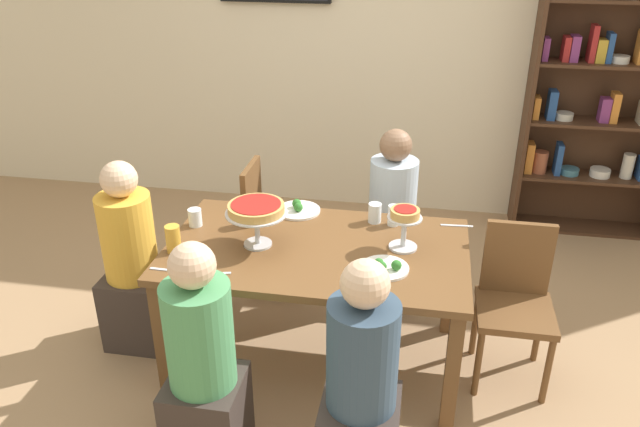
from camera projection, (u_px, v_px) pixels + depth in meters
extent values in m
plane|color=#9E7A56|center=(317.00, 358.00, 3.64)|extent=(12.00, 12.00, 0.00)
cube|color=beige|center=(367.00, 40.00, 4.96)|extent=(8.00, 0.12, 2.80)
cube|color=brown|center=(317.00, 250.00, 3.32)|extent=(1.59, 0.94, 0.04)
cube|color=brown|center=(163.00, 339.00, 3.24)|extent=(0.07, 0.07, 0.70)
cube|color=brown|center=(452.00, 373.00, 3.01)|extent=(0.07, 0.07, 0.70)
cube|color=brown|center=(214.00, 260.00, 3.96)|extent=(0.07, 0.07, 0.70)
cube|color=brown|center=(451.00, 282.00, 3.73)|extent=(0.07, 0.07, 0.70)
cube|color=#422819|center=(530.00, 92.00, 4.70)|extent=(0.03, 0.30, 2.20)
cube|color=#422819|center=(601.00, 91.00, 4.74)|extent=(1.10, 0.02, 2.20)
cube|color=#422819|center=(579.00, 227.00, 5.10)|extent=(1.04, 0.28, 0.02)
cube|color=#422819|center=(589.00, 177.00, 4.90)|extent=(1.04, 0.28, 0.02)
cube|color=#422819|center=(600.00, 123.00, 4.71)|extent=(1.04, 0.28, 0.02)
cube|color=#422819|center=(612.00, 64.00, 4.51)|extent=(1.04, 0.28, 0.02)
cube|color=#422819|center=(625.00, 0.00, 4.32)|extent=(1.04, 0.28, 0.02)
cube|color=orange|center=(529.00, 157.00, 4.92)|extent=(0.06, 0.13, 0.24)
cylinder|color=brown|center=(540.00, 162.00, 4.92)|extent=(0.11, 0.11, 0.17)
cube|color=navy|center=(558.00, 159.00, 4.88)|extent=(0.04, 0.13, 0.25)
cylinder|color=#3D7084|center=(569.00, 171.00, 4.91)|extent=(0.14, 0.14, 0.05)
cylinder|color=silver|center=(600.00, 172.00, 4.87)|extent=(0.15, 0.15, 0.06)
cylinder|color=beige|center=(628.00, 166.00, 4.81)|extent=(0.09, 0.09, 0.19)
cube|color=orange|center=(536.00, 107.00, 4.74)|extent=(0.04, 0.13, 0.17)
cube|color=navy|center=(552.00, 105.00, 4.71)|extent=(0.06, 0.13, 0.22)
cylinder|color=beige|center=(564.00, 116.00, 4.73)|extent=(0.13, 0.13, 0.05)
cube|color=#7A3370|center=(604.00, 110.00, 4.66)|extent=(0.07, 0.10, 0.18)
cube|color=orange|center=(614.00, 107.00, 4.64)|extent=(0.05, 0.12, 0.22)
cube|color=#7A3370|center=(545.00, 49.00, 4.55)|extent=(0.04, 0.13, 0.16)
cube|color=maroon|center=(566.00, 48.00, 4.52)|extent=(0.04, 0.13, 0.17)
cube|color=#7A3370|center=(574.00, 48.00, 4.51)|extent=(0.06, 0.13, 0.18)
cube|color=maroon|center=(593.00, 43.00, 4.48)|extent=(0.04, 0.13, 0.26)
cube|color=#B7932D|center=(600.00, 50.00, 4.49)|extent=(0.07, 0.13, 0.16)
cube|color=navy|center=(609.00, 47.00, 4.47)|extent=(0.04, 0.13, 0.21)
cylinder|color=silver|center=(620.00, 59.00, 4.49)|extent=(0.13, 0.13, 0.05)
cube|color=#382D28|center=(208.00, 418.00, 2.91)|extent=(0.34, 0.34, 0.45)
cylinder|color=#4C935B|center=(199.00, 335.00, 2.70)|extent=(0.30, 0.30, 0.50)
sphere|color=beige|center=(192.00, 265.00, 2.55)|extent=(0.20, 0.20, 0.20)
cube|color=#382D28|center=(389.00, 262.00, 4.18)|extent=(0.34, 0.34, 0.45)
cylinder|color=silver|center=(393.00, 197.00, 3.97)|extent=(0.30, 0.30, 0.50)
sphere|color=#846047|center=(396.00, 145.00, 3.81)|extent=(0.20, 0.20, 0.20)
cube|color=#382D28|center=(138.00, 308.00, 3.71)|extent=(0.34, 0.34, 0.45)
cylinder|color=gold|center=(127.00, 237.00, 3.50)|extent=(0.30, 0.30, 0.50)
sphere|color=beige|center=(118.00, 179.00, 3.34)|extent=(0.20, 0.20, 0.20)
cylinder|color=#33475B|center=(362.00, 356.00, 2.58)|extent=(0.30, 0.30, 0.50)
sphere|color=beige|center=(365.00, 284.00, 2.42)|extent=(0.20, 0.20, 0.20)
cube|color=brown|center=(279.00, 228.00, 4.17)|extent=(0.40, 0.40, 0.04)
cube|color=brown|center=(252.00, 195.00, 4.10)|extent=(0.04, 0.36, 0.42)
cylinder|color=brown|center=(310.00, 247.00, 4.40)|extent=(0.04, 0.04, 0.41)
cylinder|color=brown|center=(300.00, 273.00, 4.09)|extent=(0.04, 0.04, 0.41)
cylinder|color=brown|center=(262.00, 243.00, 4.45)|extent=(0.04, 0.04, 0.41)
cylinder|color=brown|center=(248.00, 268.00, 4.14)|extent=(0.04, 0.04, 0.41)
cube|color=brown|center=(515.00, 312.00, 3.32)|extent=(0.40, 0.40, 0.04)
cube|color=brown|center=(518.00, 258.00, 3.37)|extent=(0.36, 0.04, 0.42)
cylinder|color=brown|center=(547.00, 371.00, 3.23)|extent=(0.04, 0.04, 0.41)
cylinder|color=brown|center=(478.00, 363.00, 3.29)|extent=(0.04, 0.04, 0.41)
cylinder|color=brown|center=(538.00, 331.00, 3.54)|extent=(0.04, 0.04, 0.41)
cylinder|color=brown|center=(475.00, 324.00, 3.60)|extent=(0.04, 0.04, 0.41)
cylinder|color=silver|center=(258.00, 244.00, 3.33)|extent=(0.15, 0.15, 0.01)
cylinder|color=silver|center=(257.00, 228.00, 3.29)|extent=(0.03, 0.03, 0.17)
cylinder|color=silver|center=(256.00, 213.00, 3.25)|extent=(0.33, 0.33, 0.01)
cylinder|color=tan|center=(256.00, 208.00, 3.24)|extent=(0.30, 0.30, 0.04)
cylinder|color=maroon|center=(256.00, 204.00, 3.23)|extent=(0.26, 0.26, 0.00)
cylinder|color=silver|center=(403.00, 247.00, 3.31)|extent=(0.15, 0.15, 0.01)
cylinder|color=silver|center=(404.00, 232.00, 3.27)|extent=(0.03, 0.03, 0.16)
cylinder|color=silver|center=(405.00, 218.00, 3.23)|extent=(0.18, 0.18, 0.01)
cylinder|color=tan|center=(405.00, 213.00, 3.22)|extent=(0.15, 0.15, 0.04)
cylinder|color=maroon|center=(405.00, 209.00, 3.21)|extent=(0.12, 0.12, 0.00)
cylinder|color=white|center=(385.00, 268.00, 3.11)|extent=(0.24, 0.24, 0.01)
sphere|color=#2D7028|center=(396.00, 265.00, 3.07)|extent=(0.05, 0.05, 0.05)
sphere|color=#2D7028|center=(379.00, 263.00, 3.09)|extent=(0.05, 0.05, 0.05)
sphere|color=#2D7028|center=(382.00, 266.00, 3.07)|extent=(0.04, 0.04, 0.04)
cylinder|color=white|center=(298.00, 210.00, 3.69)|extent=(0.26, 0.26, 0.01)
sphere|color=#2D7028|center=(299.00, 207.00, 3.68)|extent=(0.04, 0.04, 0.04)
sphere|color=#2D7028|center=(297.00, 203.00, 3.70)|extent=(0.05, 0.05, 0.05)
sphere|color=#2D7028|center=(298.00, 207.00, 3.66)|extent=(0.05, 0.05, 0.05)
sphere|color=#2D7028|center=(298.00, 207.00, 3.68)|extent=(0.04, 0.04, 0.04)
cylinder|color=gold|center=(251.00, 214.00, 3.52)|extent=(0.08, 0.08, 0.14)
cylinder|color=gold|center=(173.00, 239.00, 3.24)|extent=(0.08, 0.08, 0.15)
cylinder|color=white|center=(393.00, 215.00, 3.52)|extent=(0.06, 0.06, 0.12)
cylinder|color=white|center=(375.00, 213.00, 3.55)|extent=(0.08, 0.08, 0.11)
cylinder|color=white|center=(195.00, 217.00, 3.52)|extent=(0.08, 0.08, 0.10)
cube|color=silver|center=(213.00, 274.00, 3.07)|extent=(0.18, 0.06, 0.00)
cube|color=silver|center=(457.00, 226.00, 3.53)|extent=(0.18, 0.03, 0.00)
cube|color=silver|center=(242.00, 214.00, 3.67)|extent=(0.18, 0.06, 0.00)
cube|color=silver|center=(167.00, 270.00, 3.10)|extent=(0.18, 0.02, 0.00)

